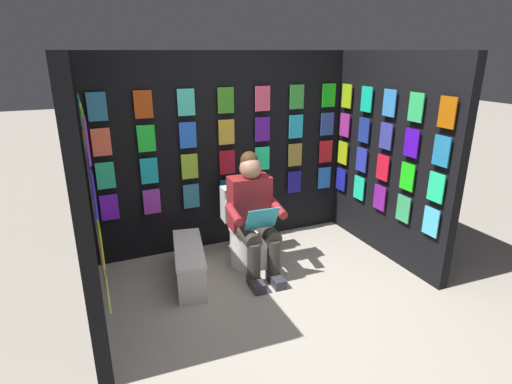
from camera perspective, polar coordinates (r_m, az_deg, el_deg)
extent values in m
plane|color=#B2A899|center=(3.44, 6.65, -18.52)|extent=(30.00, 30.00, 0.00)
cube|color=black|center=(4.49, -4.39, 5.55)|extent=(2.95, 0.10, 2.09)
cube|color=#7D19ED|center=(4.30, -19.64, -2.03)|extent=(0.17, 0.01, 0.26)
cube|color=purple|center=(4.34, -14.22, -1.30)|extent=(0.17, 0.01, 0.26)
cube|color=teal|center=(4.41, -8.95, -0.58)|extent=(0.17, 0.01, 0.26)
cube|color=#087498|center=(4.53, -3.90, 0.12)|extent=(0.17, 0.01, 0.26)
cube|color=#99B218|center=(4.67, 0.87, 0.78)|extent=(0.17, 0.01, 0.26)
cube|color=#201996|center=(4.85, 5.32, 1.39)|extent=(0.17, 0.01, 0.26)
cube|color=blue|center=(5.06, 9.43, 1.95)|extent=(0.17, 0.01, 0.26)
cube|color=#24C887|center=(4.20, -20.13, 2.13)|extent=(0.17, 0.01, 0.26)
cube|color=#12B1C0|center=(4.24, -14.58, 2.85)|extent=(0.17, 0.01, 0.26)
cube|color=#90C82C|center=(4.32, -9.17, 3.51)|extent=(0.17, 0.01, 0.26)
cube|color=#A51020|center=(4.43, -4.00, 4.12)|extent=(0.17, 0.01, 0.26)
cube|color=#1FED95|center=(4.58, 0.89, 4.66)|extent=(0.17, 0.01, 0.26)
cube|color=#A38736|center=(4.76, 5.44, 5.14)|extent=(0.17, 0.01, 0.26)
cube|color=red|center=(4.97, 9.63, 5.55)|extent=(0.17, 0.01, 0.26)
cube|color=#F16245|center=(4.12, -20.64, 6.48)|extent=(0.17, 0.01, 0.26)
cube|color=#1BD232|center=(4.16, -14.95, 7.17)|extent=(0.17, 0.01, 0.26)
cube|color=blue|center=(4.24, -9.40, 7.77)|extent=(0.17, 0.01, 0.26)
cube|color=gold|center=(4.36, -4.09, 8.27)|extent=(0.17, 0.01, 0.26)
cube|color=#55169F|center=(4.51, 0.91, 8.69)|extent=(0.17, 0.01, 0.26)
cube|color=#24B7DD|center=(4.70, 5.56, 9.01)|extent=(0.17, 0.01, 0.26)
cube|color=#294A95|center=(4.91, 9.85, 9.26)|extent=(0.17, 0.01, 0.26)
cube|color=#276792|center=(4.07, -21.18, 10.96)|extent=(0.17, 0.01, 0.26)
cube|color=#B73E10|center=(4.11, -15.34, 11.62)|extent=(0.17, 0.01, 0.26)
cube|color=#42D4C1|center=(4.19, -9.65, 12.15)|extent=(0.17, 0.01, 0.26)
cube|color=#388E1E|center=(4.31, -4.20, 12.54)|extent=(0.17, 0.01, 0.26)
cube|color=#E54C6D|center=(4.47, 0.93, 12.81)|extent=(0.17, 0.01, 0.26)
cube|color=green|center=(4.65, 5.69, 12.98)|extent=(0.17, 0.01, 0.26)
cube|color=green|center=(4.87, 10.07, 13.05)|extent=(0.17, 0.01, 0.26)
cube|color=black|center=(4.44, 18.11, 4.52)|extent=(0.10, 1.75, 2.09)
cube|color=#181D9E|center=(5.03, 11.69, 1.71)|extent=(0.01, 0.17, 0.26)
cube|color=#1CE0A5|center=(4.76, 14.08, 0.55)|extent=(0.01, 0.17, 0.26)
cube|color=#7D1A95|center=(4.51, 16.75, -0.76)|extent=(0.01, 0.17, 0.26)
cube|color=#36A862|center=(4.27, 19.74, -2.21)|extent=(0.01, 0.17, 0.26)
cube|color=#48C2E8|center=(4.04, 23.07, -3.82)|extent=(0.01, 0.17, 0.26)
cube|color=#9FC214|center=(4.94, 11.94, 5.33)|extent=(0.01, 0.17, 0.26)
cube|color=#2934B5|center=(4.67, 14.40, 4.35)|extent=(0.01, 0.17, 0.26)
cube|color=red|center=(4.41, 17.15, 3.24)|extent=(0.01, 0.17, 0.26)
cube|color=#1CDD17|center=(4.17, 20.23, 1.99)|extent=(0.01, 0.17, 0.26)
cube|color=#20DF8C|center=(3.93, 23.68, 0.58)|extent=(0.01, 0.17, 0.26)
cube|color=#A22786|center=(4.88, 12.20, 9.05)|extent=(0.01, 0.17, 0.26)
cube|color=navy|center=(4.60, 14.73, 8.28)|extent=(0.01, 0.17, 0.26)
cube|color=#343A97|center=(4.34, 17.57, 7.39)|extent=(0.01, 0.17, 0.26)
cube|color=#430DC1|center=(4.09, 20.75, 6.37)|extent=(0.01, 0.17, 0.26)
cube|color=teal|center=(3.85, 24.32, 5.19)|extent=(0.01, 0.17, 0.26)
cube|color=#97BD17|center=(4.84, 12.47, 12.86)|extent=(0.01, 0.17, 0.26)
cube|color=#12C79B|center=(4.56, 15.08, 12.31)|extent=(0.01, 0.17, 0.26)
cube|color=#3182CD|center=(4.29, 18.01, 11.66)|extent=(0.01, 0.17, 0.26)
cube|color=#2EB760|center=(4.04, 21.30, 10.88)|extent=(0.01, 0.17, 0.26)
cube|color=#AA5208|center=(3.80, 24.99, 9.97)|extent=(0.01, 0.17, 0.26)
cube|color=black|center=(3.37, -23.12, -0.60)|extent=(0.10, 1.75, 2.09)
cube|color=#AEC43E|center=(2.90, -19.91, -12.60)|extent=(0.01, 0.17, 0.26)
cube|color=#E015C4|center=(3.20, -20.43, -9.47)|extent=(0.01, 0.17, 0.26)
cube|color=#EFCA50|center=(3.52, -20.85, -6.89)|extent=(0.01, 0.17, 0.26)
cube|color=teal|center=(3.84, -21.19, -4.74)|extent=(0.01, 0.17, 0.26)
cube|color=#3E66C7|center=(4.17, -21.49, -2.93)|extent=(0.01, 0.17, 0.26)
cube|color=#98B20E|center=(2.75, -20.67, -6.76)|extent=(0.01, 0.17, 0.26)
cube|color=#133EA6|center=(3.07, -21.12, -4.08)|extent=(0.01, 0.17, 0.26)
cube|color=#6F3393|center=(3.40, -21.49, -1.92)|extent=(0.01, 0.17, 0.26)
cube|color=gold|center=(3.73, -21.79, -0.14)|extent=(0.01, 0.17, 0.26)
cube|color=#AB2B81|center=(4.06, -22.04, 1.35)|extent=(0.01, 0.17, 0.26)
cube|color=#2F22CA|center=(2.63, -21.49, -0.32)|extent=(0.01, 0.17, 0.26)
cube|color=#321F91|center=(2.96, -21.87, 1.75)|extent=(0.01, 0.17, 0.26)
cube|color=#350FD4|center=(3.30, -22.17, 3.39)|extent=(0.01, 0.17, 0.26)
cube|color=#25D91B|center=(3.64, -22.41, 4.73)|extent=(0.01, 0.17, 0.26)
cube|color=#F14745|center=(3.98, -22.62, 5.83)|extent=(0.01, 0.17, 0.26)
cube|color=purple|center=(2.55, -22.38, 6.64)|extent=(0.01, 0.17, 0.26)
cube|color=#67A80A|center=(2.89, -22.66, 7.94)|extent=(0.01, 0.17, 0.26)
cube|color=#83D53A|center=(3.24, -22.89, 8.96)|extent=(0.01, 0.17, 0.26)
cube|color=#296DBA|center=(3.58, -23.07, 9.78)|extent=(0.01, 0.17, 0.26)
cube|color=green|center=(3.93, -23.22, 10.46)|extent=(0.01, 0.17, 0.26)
cylinder|color=white|center=(4.23, -1.02, -7.45)|extent=(0.38, 0.38, 0.40)
cylinder|color=white|center=(4.14, -1.04, -4.82)|extent=(0.41, 0.41, 0.02)
cube|color=white|center=(4.31, -2.24, -1.47)|extent=(0.39, 0.20, 0.36)
cylinder|color=white|center=(4.23, -1.85, -1.86)|extent=(0.39, 0.09, 0.39)
cube|color=maroon|center=(4.02, -0.90, -1.43)|extent=(0.41, 0.24, 0.52)
sphere|color=tan|center=(3.88, -0.77, 3.34)|extent=(0.21, 0.21, 0.21)
sphere|color=#472D19|center=(3.89, -0.93, 4.42)|extent=(0.17, 0.17, 0.17)
cylinder|color=#38332D|center=(3.97, 1.48, -5.51)|extent=(0.17, 0.41, 0.15)
cylinder|color=#38332D|center=(3.91, -1.25, -5.95)|extent=(0.17, 0.41, 0.15)
cylinder|color=#38332D|center=(3.92, 2.47, -9.54)|extent=(0.12, 0.12, 0.42)
cylinder|color=#38332D|center=(3.86, -0.30, -10.06)|extent=(0.12, 0.12, 0.42)
cube|color=#33333D|center=(3.96, 2.79, -12.05)|extent=(0.12, 0.26, 0.09)
cube|color=#33333D|center=(3.89, 0.02, -12.61)|extent=(0.12, 0.26, 0.09)
cylinder|color=maroon|center=(3.95, 3.01, -2.23)|extent=(0.10, 0.31, 0.13)
cylinder|color=maroon|center=(3.80, -3.08, -3.10)|extent=(0.10, 0.31, 0.13)
cube|color=#2DA6BF|center=(3.74, 0.91, -3.73)|extent=(0.31, 0.14, 0.23)
cube|color=white|center=(3.99, -9.19, -10.04)|extent=(0.39, 0.82, 0.33)
cube|color=white|center=(3.90, -9.33, -7.71)|extent=(0.41, 0.86, 0.03)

